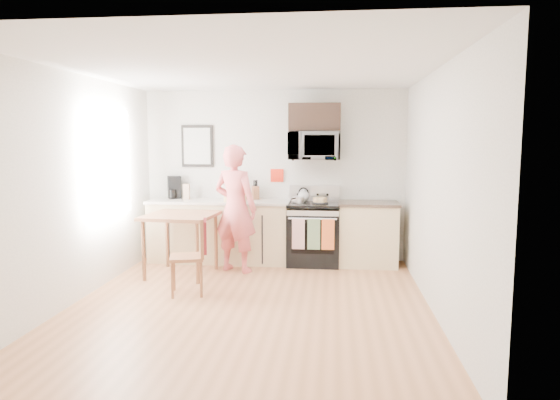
# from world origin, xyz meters

# --- Properties ---
(floor) EXTENTS (4.60, 4.60, 0.00)m
(floor) POSITION_xyz_m (0.00, 0.00, 0.00)
(floor) COLOR #AC6E42
(floor) RESTS_ON ground
(back_wall) EXTENTS (4.00, 0.04, 2.60)m
(back_wall) POSITION_xyz_m (0.00, 2.30, 1.30)
(back_wall) COLOR beige
(back_wall) RESTS_ON floor
(front_wall) EXTENTS (4.00, 0.04, 2.60)m
(front_wall) POSITION_xyz_m (0.00, -2.30, 1.30)
(front_wall) COLOR beige
(front_wall) RESTS_ON floor
(left_wall) EXTENTS (0.04, 4.60, 2.60)m
(left_wall) POSITION_xyz_m (-2.00, 0.00, 1.30)
(left_wall) COLOR beige
(left_wall) RESTS_ON floor
(right_wall) EXTENTS (0.04, 4.60, 2.60)m
(right_wall) POSITION_xyz_m (2.00, 0.00, 1.30)
(right_wall) COLOR beige
(right_wall) RESTS_ON floor
(ceiling) EXTENTS (4.00, 4.60, 0.04)m
(ceiling) POSITION_xyz_m (0.00, 0.00, 2.60)
(ceiling) COLOR silver
(ceiling) RESTS_ON back_wall
(window) EXTENTS (0.06, 1.40, 1.50)m
(window) POSITION_xyz_m (-1.96, 0.80, 1.55)
(window) COLOR silver
(window) RESTS_ON left_wall
(cabinet_left) EXTENTS (2.10, 0.60, 0.90)m
(cabinet_left) POSITION_xyz_m (-0.80, 2.00, 0.45)
(cabinet_left) COLOR #DCBA8D
(cabinet_left) RESTS_ON floor
(countertop_left) EXTENTS (2.14, 0.64, 0.04)m
(countertop_left) POSITION_xyz_m (-0.80, 2.00, 0.92)
(countertop_left) COLOR beige
(countertop_left) RESTS_ON cabinet_left
(cabinet_right) EXTENTS (0.84, 0.60, 0.90)m
(cabinet_right) POSITION_xyz_m (1.43, 2.00, 0.45)
(cabinet_right) COLOR #DCBA8D
(cabinet_right) RESTS_ON floor
(countertop_right) EXTENTS (0.88, 0.64, 0.04)m
(countertop_right) POSITION_xyz_m (1.43, 2.00, 0.92)
(countertop_right) COLOR black
(countertop_right) RESTS_ON cabinet_right
(range) EXTENTS (0.76, 0.70, 1.16)m
(range) POSITION_xyz_m (0.63, 1.98, 0.44)
(range) COLOR black
(range) RESTS_ON floor
(microwave) EXTENTS (0.76, 0.51, 0.42)m
(microwave) POSITION_xyz_m (0.63, 2.08, 1.76)
(microwave) COLOR silver
(microwave) RESTS_ON back_wall
(upper_cabinet) EXTENTS (0.76, 0.35, 0.40)m
(upper_cabinet) POSITION_xyz_m (0.63, 2.12, 2.18)
(upper_cabinet) COLOR black
(upper_cabinet) RESTS_ON back_wall
(wall_art) EXTENTS (0.50, 0.04, 0.65)m
(wall_art) POSITION_xyz_m (-1.20, 2.28, 1.75)
(wall_art) COLOR black
(wall_art) RESTS_ON back_wall
(wall_trivet) EXTENTS (0.20, 0.02, 0.20)m
(wall_trivet) POSITION_xyz_m (0.05, 2.28, 1.30)
(wall_trivet) COLOR red
(wall_trivet) RESTS_ON back_wall
(person) EXTENTS (0.76, 0.63, 1.79)m
(person) POSITION_xyz_m (-0.44, 1.45, 0.89)
(person) COLOR #D73F3B
(person) RESTS_ON floor
(dining_table) EXTENTS (0.90, 0.90, 0.85)m
(dining_table) POSITION_xyz_m (-1.15, 1.17, 0.75)
(dining_table) COLOR brown
(dining_table) RESTS_ON floor
(chair) EXTENTS (0.52, 0.48, 0.93)m
(chair) POSITION_xyz_m (-0.69, 0.38, 0.60)
(chair) COLOR brown
(chair) RESTS_ON floor
(knife_block) EXTENTS (0.13, 0.15, 0.20)m
(knife_block) POSITION_xyz_m (-0.27, 2.16, 1.04)
(knife_block) COLOR brown
(knife_block) RESTS_ON countertop_left
(utensil_crock) EXTENTS (0.13, 0.13, 0.38)m
(utensil_crock) POSITION_xyz_m (-0.44, 2.19, 1.09)
(utensil_crock) COLOR red
(utensil_crock) RESTS_ON countertop_left
(fruit_bowl) EXTENTS (0.31, 0.31, 0.11)m
(fruit_bowl) POSITION_xyz_m (-0.59, 2.08, 0.98)
(fruit_bowl) COLOR silver
(fruit_bowl) RESTS_ON countertop_left
(milk_carton) EXTENTS (0.10, 0.10, 0.24)m
(milk_carton) POSITION_xyz_m (-1.32, 2.05, 1.06)
(milk_carton) COLOR tan
(milk_carton) RESTS_ON countertop_left
(coffee_maker) EXTENTS (0.27, 0.32, 0.34)m
(coffee_maker) POSITION_xyz_m (-1.56, 2.18, 1.10)
(coffee_maker) COLOR black
(coffee_maker) RESTS_ON countertop_left
(bread_bag) EXTENTS (0.33, 0.25, 0.11)m
(bread_bag) POSITION_xyz_m (-0.51, 1.78, 1.00)
(bread_bag) COLOR #E1AB76
(bread_bag) RESTS_ON countertop_left
(cake) EXTENTS (0.25, 0.25, 0.08)m
(cake) POSITION_xyz_m (0.72, 1.94, 0.96)
(cake) COLOR black
(cake) RESTS_ON range
(kettle) EXTENTS (0.17, 0.17, 0.22)m
(kettle) POSITION_xyz_m (0.47, 2.07, 1.02)
(kettle) COLOR silver
(kettle) RESTS_ON range
(pot) EXTENTS (0.18, 0.30, 0.09)m
(pot) POSITION_xyz_m (0.40, 1.91, 0.97)
(pot) COLOR silver
(pot) RESTS_ON range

